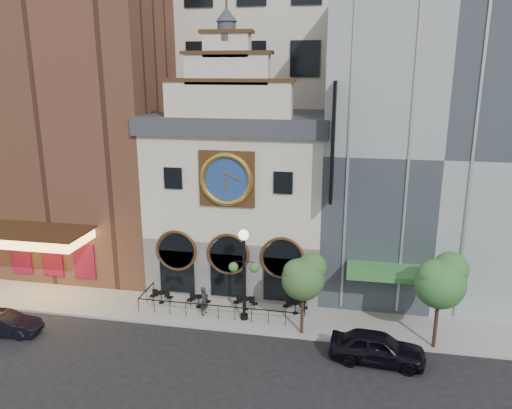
{
  "coord_description": "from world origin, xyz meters",
  "views": [
    {
      "loc": [
        7.68,
        -26.09,
        15.29
      ],
      "look_at": [
        1.47,
        6.0,
        6.38
      ],
      "focal_mm": 35.0,
      "sensor_mm": 36.0,
      "label": 1
    }
  ],
  "objects_px": {
    "bistro_1": "(199,300)",
    "bistro_2": "(246,303)",
    "car_right": "(377,347)",
    "pedestrian": "(204,301)",
    "bistro_3": "(295,307)",
    "tree_left": "(304,276)",
    "tree_right": "(441,279)",
    "car_left": "(4,324)",
    "bistro_0": "(161,296)",
    "lamppost": "(244,265)"
  },
  "relations": [
    {
      "from": "pedestrian",
      "to": "bistro_0",
      "type": "bearing_deg",
      "value": 82.16
    },
    {
      "from": "bistro_0",
      "to": "pedestrian",
      "type": "bearing_deg",
      "value": -16.49
    },
    {
      "from": "tree_left",
      "to": "tree_right",
      "type": "height_order",
      "value": "tree_right"
    },
    {
      "from": "tree_left",
      "to": "tree_right",
      "type": "relative_size",
      "value": 0.89
    },
    {
      "from": "pedestrian",
      "to": "bistro_3",
      "type": "bearing_deg",
      "value": -69.59
    },
    {
      "from": "car_right",
      "to": "tree_left",
      "type": "height_order",
      "value": "tree_left"
    },
    {
      "from": "bistro_2",
      "to": "car_right",
      "type": "xyz_separation_m",
      "value": [
        8.17,
        -4.32,
        0.25
      ]
    },
    {
      "from": "tree_left",
      "to": "tree_right",
      "type": "bearing_deg",
      "value": -0.79
    },
    {
      "from": "pedestrian",
      "to": "tree_left",
      "type": "bearing_deg",
      "value": -91.37
    },
    {
      "from": "pedestrian",
      "to": "tree_right",
      "type": "height_order",
      "value": "tree_right"
    },
    {
      "from": "bistro_2",
      "to": "tree_left",
      "type": "relative_size",
      "value": 0.32
    },
    {
      "from": "bistro_1",
      "to": "tree_left",
      "type": "xyz_separation_m",
      "value": [
        7.02,
        -2.0,
        3.17
      ]
    },
    {
      "from": "tree_right",
      "to": "bistro_0",
      "type": "bearing_deg",
      "value": 172.67
    },
    {
      "from": "bistro_1",
      "to": "tree_right",
      "type": "relative_size",
      "value": 0.28
    },
    {
      "from": "bistro_0",
      "to": "car_left",
      "type": "distance_m",
      "value": 9.42
    },
    {
      "from": "bistro_0",
      "to": "bistro_1",
      "type": "relative_size",
      "value": 1.0
    },
    {
      "from": "bistro_2",
      "to": "car_right",
      "type": "height_order",
      "value": "car_right"
    },
    {
      "from": "bistro_1",
      "to": "bistro_2",
      "type": "height_order",
      "value": "same"
    },
    {
      "from": "bistro_2",
      "to": "tree_left",
      "type": "distance_m",
      "value": 5.53
    },
    {
      "from": "car_left",
      "to": "tree_left",
      "type": "bearing_deg",
      "value": -85.75
    },
    {
      "from": "bistro_0",
      "to": "tree_left",
      "type": "bearing_deg",
      "value": -12.26
    },
    {
      "from": "bistro_0",
      "to": "pedestrian",
      "type": "height_order",
      "value": "pedestrian"
    },
    {
      "from": "bistro_2",
      "to": "car_right",
      "type": "bearing_deg",
      "value": -27.86
    },
    {
      "from": "bistro_0",
      "to": "bistro_2",
      "type": "height_order",
      "value": "same"
    },
    {
      "from": "bistro_0",
      "to": "lamppost",
      "type": "distance_m",
      "value": 6.8
    },
    {
      "from": "bistro_2",
      "to": "bistro_1",
      "type": "bearing_deg",
      "value": -175.15
    },
    {
      "from": "pedestrian",
      "to": "tree_left",
      "type": "height_order",
      "value": "tree_left"
    },
    {
      "from": "bistro_0",
      "to": "car_right",
      "type": "xyz_separation_m",
      "value": [
        13.89,
        -4.16,
        0.25
      ]
    },
    {
      "from": "bistro_2",
      "to": "bistro_3",
      "type": "height_order",
      "value": "same"
    },
    {
      "from": "car_right",
      "to": "pedestrian",
      "type": "relative_size",
      "value": 2.73
    },
    {
      "from": "bistro_0",
      "to": "bistro_2",
      "type": "distance_m",
      "value": 5.73
    },
    {
      "from": "bistro_1",
      "to": "tree_left",
      "type": "bearing_deg",
      "value": -15.88
    },
    {
      "from": "car_left",
      "to": "lamppost",
      "type": "xyz_separation_m",
      "value": [
        13.62,
        4.28,
        3.09
      ]
    },
    {
      "from": "bistro_0",
      "to": "car_left",
      "type": "bearing_deg",
      "value": -144.97
    },
    {
      "from": "car_right",
      "to": "bistro_3",
      "type": "bearing_deg",
      "value": 52.96
    },
    {
      "from": "tree_right",
      "to": "bistro_2",
      "type": "bearing_deg",
      "value": 168.31
    },
    {
      "from": "bistro_1",
      "to": "bistro_3",
      "type": "distance_m",
      "value": 6.33
    },
    {
      "from": "car_left",
      "to": "pedestrian",
      "type": "bearing_deg",
      "value": -74.57
    },
    {
      "from": "bistro_0",
      "to": "car_left",
      "type": "relative_size",
      "value": 0.38
    },
    {
      "from": "bistro_2",
      "to": "bistro_3",
      "type": "bearing_deg",
      "value": 0.92
    },
    {
      "from": "bistro_1",
      "to": "car_right",
      "type": "distance_m",
      "value": 11.96
    },
    {
      "from": "bistro_2",
      "to": "bistro_3",
      "type": "xyz_separation_m",
      "value": [
        3.24,
        0.05,
        0.0
      ]
    },
    {
      "from": "bistro_3",
      "to": "car_right",
      "type": "xyz_separation_m",
      "value": [
        4.92,
        -4.37,
        0.25
      ]
    },
    {
      "from": "car_right",
      "to": "pedestrian",
      "type": "xyz_separation_m",
      "value": [
        -10.61,
        3.19,
        0.21
      ]
    },
    {
      "from": "car_left",
      "to": "tree_left",
      "type": "height_order",
      "value": "tree_left"
    },
    {
      "from": "bistro_3",
      "to": "car_left",
      "type": "height_order",
      "value": "car_left"
    },
    {
      "from": "bistro_0",
      "to": "bistro_2",
      "type": "bearing_deg",
      "value": 1.58
    },
    {
      "from": "car_right",
      "to": "bistro_2",
      "type": "bearing_deg",
      "value": 66.7
    },
    {
      "from": "bistro_3",
      "to": "bistro_1",
      "type": "bearing_deg",
      "value": -177.16
    },
    {
      "from": "bistro_0",
      "to": "lamppost",
      "type": "bearing_deg",
      "value": -10.8
    }
  ]
}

